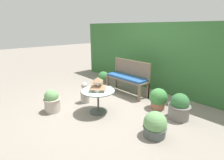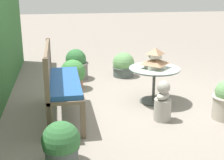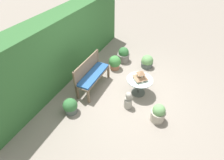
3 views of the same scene
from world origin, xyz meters
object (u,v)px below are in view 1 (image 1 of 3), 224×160
object	(u,v)px
garden_bust	(85,94)
potted_plant_bench_right	(155,125)
patio_table	(98,95)
potted_plant_table_far	(52,101)
potted_plant_table_near	(158,99)
pagoda_birdhouse	(98,85)
garden_bench	(127,79)
potted_plant_patio_mid	(179,107)
potted_plant_hedge_corner	(104,78)

from	to	relation	value
garden_bust	potted_plant_bench_right	world-z (taller)	garden_bust
patio_table	potted_plant_bench_right	distance (m)	1.47
potted_plant_table_far	potted_plant_table_near	bearing A→B (deg)	50.76
pagoda_birdhouse	potted_plant_bench_right	distance (m)	1.52
garden_bench	pagoda_birdhouse	size ratio (longest dim) A/B	3.73
potted_plant_table_near	potted_plant_patio_mid	size ratio (longest dim) A/B	0.89
patio_table	potted_plant_patio_mid	xyz separation A→B (m)	(1.43, 1.10, -0.16)
garden_bench	patio_table	bearing A→B (deg)	-74.96
garden_bench	garden_bust	size ratio (longest dim) A/B	2.44
patio_table	garden_bust	size ratio (longest dim) A/B	1.40
potted_plant_table_far	garden_bust	bearing A→B (deg)	83.89
pagoda_birdhouse	patio_table	bearing A→B (deg)	0.00
potted_plant_table_far	potted_plant_hedge_corner	xyz separation A→B (m)	(-0.75, 2.21, -0.05)
potted_plant_table_near	potted_plant_patio_mid	world-z (taller)	potted_plant_patio_mid
potted_plant_table_far	potted_plant_patio_mid	distance (m)	2.89
garden_bench	potted_plant_hedge_corner	bearing A→B (deg)	176.38
pagoda_birdhouse	potted_plant_hedge_corner	world-z (taller)	pagoda_birdhouse
patio_table	potted_plant_hedge_corner	distance (m)	2.09
garden_bust	potted_plant_bench_right	xyz separation A→B (m)	(2.12, 0.09, -0.03)
pagoda_birdhouse	potted_plant_patio_mid	size ratio (longest dim) A/B	0.62
garden_bust	potted_plant_hedge_corner	distance (m)	1.59
potted_plant_bench_right	pagoda_birdhouse	bearing A→B (deg)	-173.23
garden_bench	potted_plant_hedge_corner	xyz separation A→B (m)	(-1.15, 0.07, -0.25)
potted_plant_table_near	potted_plant_bench_right	bearing A→B (deg)	-59.53
potted_plant_table_far	potted_plant_hedge_corner	distance (m)	2.33
potted_plant_hedge_corner	potted_plant_patio_mid	world-z (taller)	potted_plant_patio_mid
potted_plant_hedge_corner	potted_plant_patio_mid	bearing A→B (deg)	-6.42
potted_plant_bench_right	potted_plant_patio_mid	xyz separation A→B (m)	(-0.01, 0.93, 0.06)
garden_bust	garden_bench	bearing A→B (deg)	123.83
garden_bench	potted_plant_bench_right	xyz separation A→B (m)	(1.81, -1.19, -0.25)
garden_bench	patio_table	size ratio (longest dim) A/B	1.74
pagoda_birdhouse	potted_plant_hedge_corner	size ratio (longest dim) A/B	0.79
garden_bench	pagoda_birdhouse	world-z (taller)	pagoda_birdhouse
garden_bench	garden_bust	xyz separation A→B (m)	(-0.31, -1.27, -0.22)
potted_plant_hedge_corner	patio_table	bearing A→B (deg)	-43.36
potted_plant_table_near	garden_bench	bearing A→B (deg)	172.10
potted_plant_bench_right	potted_plant_table_near	bearing A→B (deg)	120.47
patio_table	potted_plant_table_near	world-z (taller)	patio_table
potted_plant_table_far	potted_plant_patio_mid	xyz separation A→B (m)	(2.19, 1.88, 0.01)
garden_bust	potted_plant_hedge_corner	world-z (taller)	garden_bust
garden_bench	potted_plant_hedge_corner	world-z (taller)	garden_bench
garden_bust	potted_plant_table_near	size ratio (longest dim) A/B	1.07
potted_plant_table_far	potted_plant_table_near	world-z (taller)	potted_plant_table_far
potted_plant_table_far	potted_plant_patio_mid	world-z (taller)	potted_plant_patio_mid
garden_bust	potted_plant_patio_mid	distance (m)	2.33
potted_plant_table_near	potted_plant_patio_mid	bearing A→B (deg)	-8.81
pagoda_birdhouse	potted_plant_hedge_corner	xyz separation A→B (m)	(-1.51, 1.43, -0.46)
pagoda_birdhouse	potted_plant_patio_mid	xyz separation A→B (m)	(1.43, 1.10, -0.40)
potted_plant_bench_right	potted_plant_hedge_corner	world-z (taller)	potted_plant_bench_right
patio_table	potted_plant_hedge_corner	world-z (taller)	patio_table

